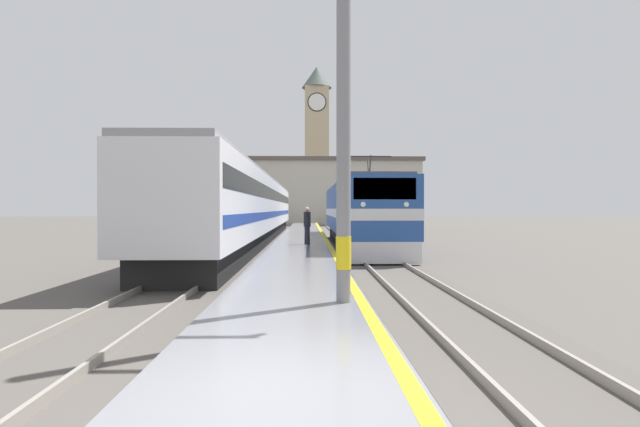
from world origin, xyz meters
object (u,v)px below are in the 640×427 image
passenger_train (254,208)px  catenary_mast (348,75)px  person_on_platform (307,225)px  locomotive_train (359,214)px  clock_tower (317,140)px

passenger_train → catenary_mast: catenary_mast is taller
passenger_train → catenary_mast: size_ratio=4.99×
passenger_train → catenary_mast: 24.22m
person_on_platform → passenger_train: bearing=111.4°
passenger_train → locomotive_train: bearing=-38.6°
clock_tower → person_on_platform: bearing=-91.5°
locomotive_train → person_on_platform: 4.85m
catenary_mast → locomotive_train: bearing=83.6°
locomotive_train → catenary_mast: 18.93m
catenary_mast → passenger_train: bearing=100.2°
catenary_mast → clock_tower: size_ratio=0.35×
locomotive_train → passenger_train: locomotive_train is taller
locomotive_train → clock_tower: (-1.51, 47.87, 10.71)m
locomotive_train → catenary_mast: size_ratio=2.28×
locomotive_train → person_on_platform: size_ratio=10.72×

